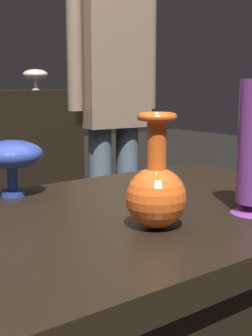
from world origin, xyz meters
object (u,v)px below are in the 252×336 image
object	(u,v)px
visitor_near_right	(113,92)
vase_left_accent	(12,156)
vase_centerpiece	(156,190)
shelf_vase_far_right	(35,75)

from	to	relation	value
visitor_near_right	vase_left_accent	bearing A→B (deg)	50.79
vase_left_accent	visitor_near_right	distance (m)	1.31
vase_centerpiece	shelf_vase_far_right	distance (m)	2.51
vase_centerpiece	shelf_vase_far_right	xyz separation A→B (m)	(1.00, 2.29, 0.22)
vase_left_accent	visitor_near_right	size ratio (longest dim) A/B	0.08
vase_centerpiece	shelf_vase_far_right	size ratio (longest dim) A/B	1.24
shelf_vase_far_right	visitor_near_right	xyz separation A→B (m)	(-0.14, -1.02, -0.09)
visitor_near_right	vase_centerpiece	bearing A→B (deg)	63.49
shelf_vase_far_right	visitor_near_right	distance (m)	1.03
shelf_vase_far_right	vase_centerpiece	bearing A→B (deg)	-113.65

